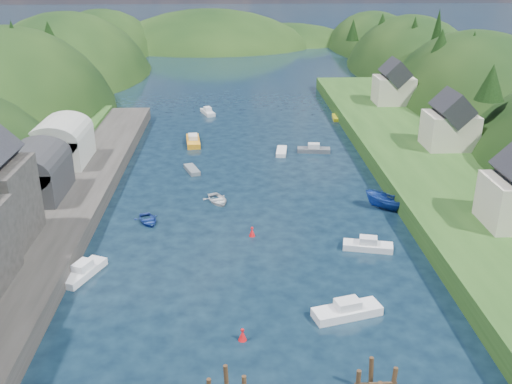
{
  "coord_description": "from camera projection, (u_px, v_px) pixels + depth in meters",
  "views": [
    {
      "loc": [
        -2.45,
        -30.63,
        28.37
      ],
      "look_at": [
        0.0,
        28.0,
        4.0
      ],
      "focal_mm": 40.0,
      "sensor_mm": 36.0,
      "label": 1
    }
  ],
  "objects": [
    {
      "name": "moored_boats",
      "position": [
        271.0,
        217.0,
        65.49
      ],
      "size": [
        37.85,
        95.6,
        2.19
      ],
      "color": "silver",
      "rests_on": "ground"
    },
    {
      "name": "hillside_left",
      "position": [
        13.0,
        160.0,
        109.78
      ],
      "size": [
        44.0,
        245.56,
        52.0
      ],
      "color": "black",
      "rests_on": "ground"
    },
    {
      "name": "terrace_right",
      "position": [
        438.0,
        174.0,
        76.65
      ],
      "size": [
        16.0,
        120.0,
        2.4
      ],
      "primitive_type": "cube",
      "color": "#234719",
      "rests_on": "ground"
    },
    {
      "name": "ground",
      "position": [
        250.0,
        160.0,
        85.37
      ],
      "size": [
        600.0,
        600.0,
        0.0
      ],
      "primitive_type": "plane",
      "color": "black",
      "rests_on": "ground"
    },
    {
      "name": "channel_buoy_far",
      "position": [
        252.0,
        232.0,
        62.19
      ],
      "size": [
        0.7,
        0.7,
        1.1
      ],
      "color": "red",
      "rests_on": "ground"
    },
    {
      "name": "right_bank_cottages",
      "position": [
        443.0,
        124.0,
        82.67
      ],
      "size": [
        9.0,
        59.24,
        8.41
      ],
      "color": "beige",
      "rests_on": "terrace_right"
    },
    {
      "name": "hill_trees",
      "position": [
        248.0,
        68.0,
        94.52
      ],
      "size": [
        91.28,
        146.72,
        12.84
      ],
      "color": "black",
      "rests_on": "ground"
    },
    {
      "name": "hillside_right",
      "position": [
        472.0,
        151.0,
        113.02
      ],
      "size": [
        36.0,
        245.56,
        48.0
      ],
      "color": "black",
      "rests_on": "ground"
    },
    {
      "name": "far_hills",
      "position": [
        242.0,
        74.0,
        203.98
      ],
      "size": [
        103.0,
        68.0,
        44.0
      ],
      "color": "black",
      "rests_on": "ground"
    },
    {
      "name": "channel_buoy_near",
      "position": [
        242.0,
        335.0,
        45.3
      ],
      "size": [
        0.7,
        0.7,
        1.1
      ],
      "color": "red",
      "rests_on": "ground"
    },
    {
      "name": "quay_left",
      "position": [
        17.0,
        255.0,
        56.38
      ],
      "size": [
        12.0,
        110.0,
        2.0
      ],
      "primitive_type": "cube",
      "color": "#2D2B28",
      "rests_on": "ground"
    },
    {
      "name": "boat_sheds",
      "position": [
        48.0,
        153.0,
        72.2
      ],
      "size": [
        7.0,
        21.0,
        7.5
      ],
      "color": "#2D2D30",
      "rests_on": "quay_left"
    }
  ]
}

